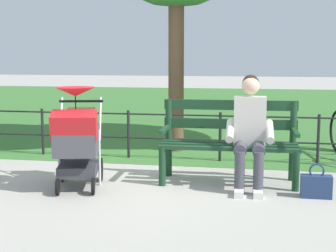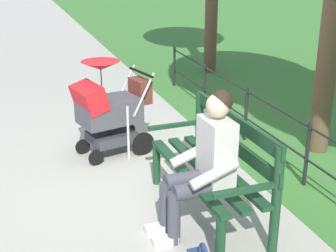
% 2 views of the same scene
% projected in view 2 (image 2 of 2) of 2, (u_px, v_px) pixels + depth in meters
% --- Properties ---
extents(ground_plane, '(60.00, 60.00, 0.00)m').
position_uv_depth(ground_plane, '(172.00, 175.00, 5.36)').
color(ground_plane, '#ADA89E').
extents(park_bench, '(1.61, 0.64, 0.96)m').
position_uv_depth(park_bench, '(216.00, 161.00, 4.45)').
color(park_bench, '#193D23').
rests_on(park_bench, ground).
extents(person_on_bench, '(0.54, 0.74, 1.28)m').
position_uv_depth(person_on_bench, '(204.00, 160.00, 4.11)').
color(person_on_bench, '#42424C').
rests_on(person_on_bench, ground).
extents(stroller, '(0.69, 0.97, 1.15)m').
position_uv_depth(stroller, '(108.00, 107.00, 5.69)').
color(stroller, black).
rests_on(stroller, ground).
extents(park_fence, '(6.72, 0.04, 0.70)m').
position_uv_depth(park_fence, '(274.00, 127.00, 5.59)').
color(park_fence, black).
rests_on(park_fence, ground).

